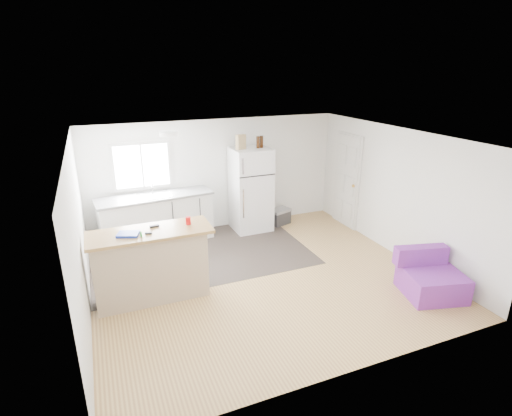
{
  "coord_description": "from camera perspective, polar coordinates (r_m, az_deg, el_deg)",
  "views": [
    {
      "loc": [
        -2.41,
        -5.6,
        3.44
      ],
      "look_at": [
        0.19,
        0.7,
        1.01
      ],
      "focal_mm": 28.0,
      "sensor_mm": 36.0,
      "label": 1
    }
  ],
  "objects": [
    {
      "name": "red_cup",
      "position": [
        6.26,
        -9.67,
        -1.8
      ],
      "size": [
        0.1,
        0.1,
        0.12
      ],
      "primitive_type": "cylinder",
      "rotation": [
        0.0,
        0.0,
        -0.38
      ],
      "color": "red",
      "rests_on": "peninsula"
    },
    {
      "name": "blue_tray",
      "position": [
        6.08,
        -17.8,
        -3.58
      ],
      "size": [
        0.36,
        0.31,
        0.04
      ],
      "primitive_type": "cube",
      "rotation": [
        0.0,
        0.0,
        -0.35
      ],
      "color": "#122BAE",
      "rests_on": "peninsula"
    },
    {
      "name": "bottle_left",
      "position": [
        8.44,
        0.29,
        9.39
      ],
      "size": [
        0.09,
        0.09,
        0.25
      ],
      "primitive_type": "cylinder",
      "rotation": [
        0.0,
        0.0,
        0.34
      ],
      "color": "#341A09",
      "rests_on": "refrigerator"
    },
    {
      "name": "cleaner_jug",
      "position": [
        6.53,
        -10.06,
        -11.1
      ],
      "size": [
        0.14,
        0.11,
        0.3
      ],
      "rotation": [
        0.0,
        0.0,
        -0.09
      ],
      "color": "silver",
      "rests_on": "floor"
    },
    {
      "name": "window",
      "position": [
        8.35,
        -15.98,
        5.81
      ],
      "size": [
        1.18,
        0.06,
        0.98
      ],
      "color": "white",
      "rests_on": "back_wall"
    },
    {
      "name": "vinyl_zone",
      "position": [
        7.85,
        -7.76,
        -6.53
      ],
      "size": [
        4.05,
        2.5,
        0.0
      ],
      "primitive_type": "cube",
      "color": "#2D2722",
      "rests_on": "floor"
    },
    {
      "name": "cardboard_box",
      "position": [
        8.32,
        -2.18,
        9.4
      ],
      "size": [
        0.22,
        0.16,
        0.3
      ],
      "primitive_type": "cube",
      "rotation": [
        0.0,
        0.0,
        0.31
      ],
      "color": "tan",
      "rests_on": "refrigerator"
    },
    {
      "name": "tool_b",
      "position": [
        6.04,
        -15.1,
        -3.5
      ],
      "size": [
        0.11,
        0.06,
        0.03
      ],
      "primitive_type": "cube",
      "rotation": [
        0.0,
        0.0,
        -0.26
      ],
      "color": "black",
      "rests_on": "peninsula"
    },
    {
      "name": "interior_door",
      "position": [
        9.13,
        12.83,
        3.76
      ],
      "size": [
        0.11,
        0.92,
        2.1
      ],
      "color": "white",
      "rests_on": "right_wall"
    },
    {
      "name": "purple_seat",
      "position": [
        6.99,
        23.61,
        -9.23
      ],
      "size": [
        1.04,
        1.01,
        0.71
      ],
      "rotation": [
        0.0,
        0.0,
        -0.26
      ],
      "color": "purple",
      "rests_on": "floor"
    },
    {
      "name": "peninsula",
      "position": [
        6.38,
        -14.78,
        -7.8
      ],
      "size": [
        1.83,
        0.7,
        1.12
      ],
      "rotation": [
        0.0,
        0.0,
        -0.0
      ],
      "color": "tan",
      "rests_on": "floor"
    },
    {
      "name": "tool_a",
      "position": [
        6.28,
        -14.32,
        -2.52
      ],
      "size": [
        0.14,
        0.06,
        0.03
      ],
      "primitive_type": "cube",
      "rotation": [
        0.0,
        0.0,
        0.1
      ],
      "color": "black",
      "rests_on": "peninsula"
    },
    {
      "name": "mop",
      "position": [
        6.41,
        -15.88,
        -11.18
      ],
      "size": [
        0.22,
        0.34,
        1.21
      ],
      "rotation": [
        0.0,
        0.0,
        -0.16
      ],
      "color": "green",
      "rests_on": "floor"
    },
    {
      "name": "room",
      "position": [
        6.49,
        0.82,
        -0.53
      ],
      "size": [
        5.51,
        5.01,
        2.41
      ],
      "color": "#A57645",
      "rests_on": "ground"
    },
    {
      "name": "ceiling_fixture",
      "position": [
        6.99,
        -12.37,
        10.32
      ],
      "size": [
        0.3,
        0.3,
        0.07
      ],
      "primitive_type": "cylinder",
      "color": "white",
      "rests_on": "ceiling"
    },
    {
      "name": "kitchen_cabinets",
      "position": [
        8.34,
        -14.02,
        -1.47
      ],
      "size": [
        2.33,
        0.93,
        1.31
      ],
      "rotation": [
        0.0,
        0.0,
        0.1
      ],
      "color": "white",
      "rests_on": "floor"
    },
    {
      "name": "bottle_right",
      "position": [
        8.49,
        0.79,
        9.45
      ],
      "size": [
        0.09,
        0.09,
        0.25
      ],
      "primitive_type": "cylinder",
      "rotation": [
        0.0,
        0.0,
        -0.41
      ],
      "color": "#341A09",
      "rests_on": "refrigerator"
    },
    {
      "name": "cooler",
      "position": [
        9.17,
        3.4,
        -1.19
      ],
      "size": [
        0.54,
        0.45,
        0.36
      ],
      "rotation": [
        0.0,
        0.0,
        0.32
      ],
      "color": "#2E2D30",
      "rests_on": "floor"
    },
    {
      "name": "refrigerator",
      "position": [
        8.67,
        -0.75,
        2.65
      ],
      "size": [
        0.81,
        0.77,
        1.81
      ],
      "rotation": [
        0.0,
        0.0,
        0.01
      ],
      "color": "white",
      "rests_on": "floor"
    }
  ]
}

